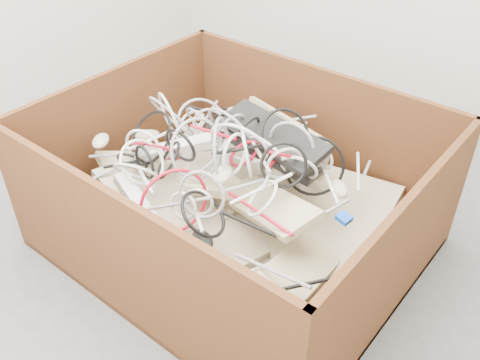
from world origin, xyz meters
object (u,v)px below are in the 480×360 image
Objects in this scene: power_strip_right at (136,200)px; vga_plug at (344,218)px; cardboard_box at (233,213)px; power_strip_left at (176,148)px.

vga_plug is (0.65, 0.32, 0.05)m from power_strip_right.
cardboard_box reaches higher than power_strip_right.
power_strip_right is 6.05× the size of vga_plug.
vga_plug is (0.47, -0.00, 0.23)m from cardboard_box.
cardboard_box reaches higher than power_strip_left.
cardboard_box is at bearing -171.18° from vga_plug.
vga_plug is (0.72, 0.04, 0.00)m from power_strip_left.
power_strip_left is (-0.25, -0.04, 0.23)m from cardboard_box.
power_strip_left is 1.09× the size of power_strip_right.
power_strip_left is at bearing -169.93° from cardboard_box.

